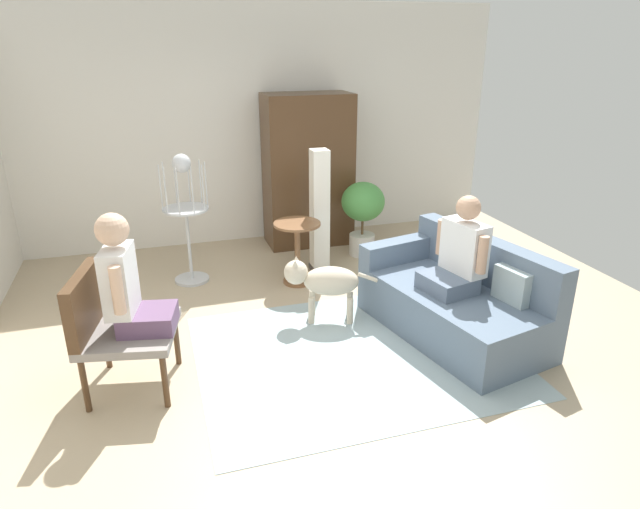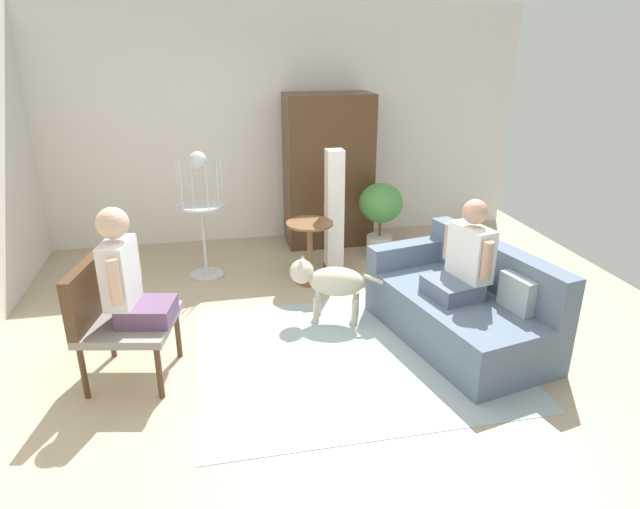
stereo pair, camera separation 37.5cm
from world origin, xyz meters
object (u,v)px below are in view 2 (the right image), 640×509
Objects in this scene: armchair at (111,312)px; bird_cage_stand at (202,207)px; couch at (461,306)px; person_on_armchair at (127,276)px; round_end_table at (310,245)px; potted_plant at (381,210)px; column_lamp at (334,213)px; armoire_cabinet at (328,171)px; dog at (329,281)px; person_on_couch at (465,259)px.

armchair is 1.95m from bird_cage_stand.
couch is 2.81m from bird_cage_stand.
person_on_armchair reaches higher than round_end_table.
couch is 1.95× the size of armchair.
couch is 1.32× the size of bird_cage_stand.
bird_cage_stand is at bearing -174.61° from potted_plant.
armoire_cabinet is at bearing 81.48° from column_lamp.
armchair is 1.13× the size of dog.
person_on_couch is 0.44× the size of armoire_cabinet.
armoire_cabinet reaches higher than column_lamp.
couch is at bearing -77.21° from armoire_cabinet.
couch is 2.81m from armchair.
couch is 1.75m from round_end_table.
column_lamp is 0.98m from armoire_cabinet.
couch is 0.45m from person_on_couch.
person_on_couch is at bearing -0.09° from armchair.
armchair is 0.50× the size of armoire_cabinet.
dog is at bearing -105.33° from column_lamp.
dog is (1.61, 0.59, -0.45)m from person_on_armchair.
potted_plant is (0.94, 0.57, 0.15)m from round_end_table.
potted_plant is (-0.07, 2.00, -0.18)m from person_on_couch.
column_lamp is at bearing -5.25° from bird_cage_stand.
bird_cage_stand is (-2.12, 1.78, 0.49)m from couch.
person_on_armchair is 1.78m from dog.
column_lamp is 0.74× the size of armoire_cabinet.
dog is (0.01, -0.86, -0.03)m from round_end_table.
bird_cage_stand is at bearing 73.84° from person_on_armchair.
round_end_table is at bearing 90.79° from dog.
armoire_cabinet is (-0.59, 2.59, 0.62)m from couch.
couch is 1.33× the size of column_lamp.
dog is at bearing 150.54° from person_on_couch.
bird_cage_stand reaches higher than dog.
round_end_table is at bearing 126.82° from couch.
armchair reaches higher than potted_plant.
bird_cage_stand reaches higher than person_on_armchair.
column_lamp reaches higher than round_end_table.
couch is at bearing -86.96° from potted_plant.
potted_plant is at bearing 57.00° from dog.
person_on_couch is at bearing 0.58° from person_on_armchair.
armchair is 3.36m from potted_plant.
armoire_cabinet is (0.46, 1.19, 0.50)m from round_end_table.
potted_plant is (0.93, 1.43, 0.18)m from dog.
armchair is at bearing 179.91° from person_on_couch.
bird_cage_stand is 1.01× the size of column_lamp.
potted_plant is at bearing 5.39° from bird_cage_stand.
armoire_cabinet reaches higher than armchair.
person_on_armchair reaches higher than couch.
armchair is at bearing -143.49° from potted_plant.
person_on_couch reaches higher than couch.
potted_plant is 0.86m from armoire_cabinet.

